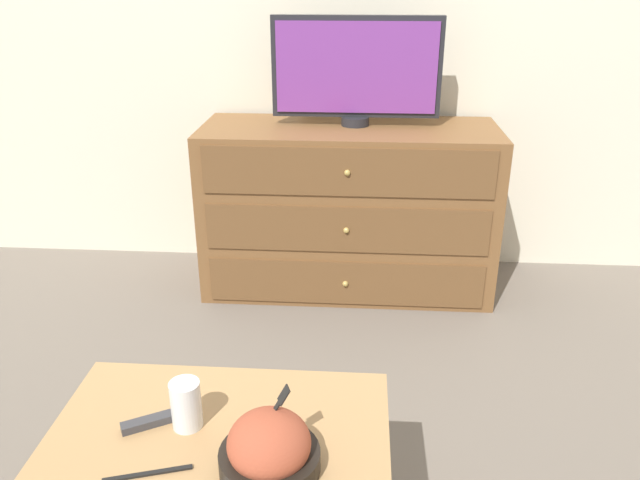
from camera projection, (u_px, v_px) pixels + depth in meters
ground_plane at (318, 256)px, 3.06m from camera, size 12.00×12.00×0.00m
dresser at (348, 209)px, 2.67m from camera, size 1.22×0.49×0.71m
tv at (356, 69)px, 2.47m from camera, size 0.68×0.11×0.43m
coffee_table at (215, 473)px, 1.29m from camera, size 0.72×0.57×0.40m
takeout_bowl at (269, 449)px, 1.20m from camera, size 0.20×0.20×0.16m
drink_cup at (186, 407)px, 1.31m from camera, size 0.06×0.06×0.11m
knife at (148, 474)px, 1.20m from camera, size 0.17×0.06×0.01m
remote_control at (154, 420)px, 1.33m from camera, size 0.13×0.09×0.02m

